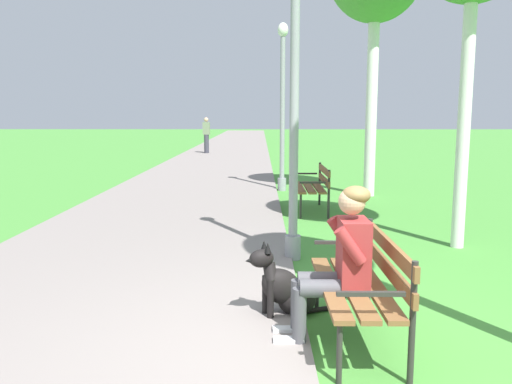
{
  "coord_description": "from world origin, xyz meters",
  "views": [
    {
      "loc": [
        -0.53,
        -3.48,
        1.79
      ],
      "look_at": [
        -0.58,
        2.48,
        0.9
      ],
      "focal_mm": 36.64,
      "sensor_mm": 36.0,
      "label": 1
    }
  ],
  "objects": [
    {
      "name": "lamp_post_near",
      "position": [
        -0.12,
        2.85,
        2.0
      ],
      "size": [
        0.24,
        0.24,
        3.86
      ],
      "color": "gray",
      "rests_on": "ground"
    },
    {
      "name": "ground_plane",
      "position": [
        0.0,
        0.0,
        0.0
      ],
      "size": [
        120.0,
        120.0,
        0.0
      ],
      "primitive_type": "plane",
      "color": "#478E38"
    },
    {
      "name": "lamp_post_mid",
      "position": [
        -0.02,
        8.74,
        1.99
      ],
      "size": [
        0.24,
        0.24,
        3.84
      ],
      "color": "gray",
      "rests_on": "ground"
    },
    {
      "name": "park_bench_mid",
      "position": [
        0.47,
        6.08,
        0.51
      ],
      "size": [
        0.55,
        1.5,
        0.85
      ],
      "color": "brown",
      "rests_on": "ground"
    },
    {
      "name": "pedestrian_distant",
      "position": [
        -2.97,
        20.27,
        0.84
      ],
      "size": [
        0.32,
        0.22,
        1.65
      ],
      "color": "#383842",
      "rests_on": "ground"
    },
    {
      "name": "dog_black",
      "position": [
        -0.29,
        0.96,
        0.26
      ],
      "size": [
        0.8,
        0.44,
        0.71
      ],
      "color": "black",
      "rests_on": "ground"
    },
    {
      "name": "person_seated_on_near_bench",
      "position": [
        0.09,
        0.46,
        0.68
      ],
      "size": [
        0.74,
        0.49,
        1.25
      ],
      "color": "#4C4C51",
      "rests_on": "ground"
    },
    {
      "name": "paved_path",
      "position": [
        -2.11,
        24.0,
        0.02
      ],
      "size": [
        3.95,
        60.0,
        0.04
      ],
      "primitive_type": "cube",
      "color": "gray",
      "rests_on": "ground"
    },
    {
      "name": "park_bench_near",
      "position": [
        0.29,
        0.48,
        0.51
      ],
      "size": [
        0.55,
        1.5,
        0.85
      ],
      "color": "brown",
      "rests_on": "ground"
    }
  ]
}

